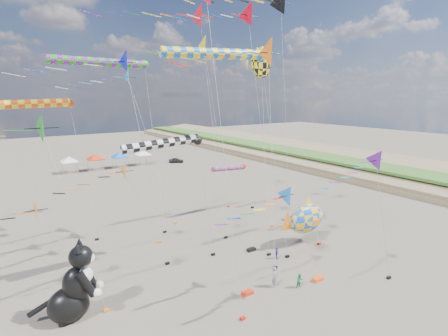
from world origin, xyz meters
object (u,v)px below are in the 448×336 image
object	(u,v)px
cat_inflatable	(71,280)
person_adult	(275,277)
fish_inflatable	(306,219)
parked_car	(176,160)
child_green	(300,281)
child_blue	(277,253)

from	to	relation	value
cat_inflatable	person_adult	world-z (taller)	cat_inflatable
fish_inflatable	parked_car	xyz separation A→B (m)	(8.67, 47.18, -2.15)
person_adult	child_green	xyz separation A→B (m)	(1.55, -1.24, -0.26)
child_green	fish_inflatable	bearing A→B (deg)	47.64
person_adult	child_green	world-z (taller)	person_adult
fish_inflatable	parked_car	size ratio (longest dim) A/B	1.80
child_green	parked_car	size ratio (longest dim) A/B	0.36
person_adult	child_blue	world-z (taller)	person_adult
person_adult	child_blue	xyz separation A→B (m)	(3.45, 3.53, -0.30)
cat_inflatable	fish_inflatable	size ratio (longest dim) A/B	0.94
fish_inflatable	parked_car	world-z (taller)	fish_inflatable
fish_inflatable	child_blue	size ratio (longest dim) A/B	5.37
fish_inflatable	person_adult	xyz separation A→B (m)	(-8.19, -4.44, -1.87)
person_adult	parked_car	size ratio (longest dim) A/B	0.51
cat_inflatable	person_adult	distance (m)	15.03
cat_inflatable	child_green	bearing A→B (deg)	-0.14
cat_inflatable	person_adult	size ratio (longest dim) A/B	3.30
child_green	child_blue	world-z (taller)	child_green
person_adult	child_green	size ratio (longest dim) A/B	1.44
fish_inflatable	child_blue	world-z (taller)	fish_inflatable
child_blue	fish_inflatable	bearing A→B (deg)	-46.70
cat_inflatable	child_green	world-z (taller)	cat_inflatable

